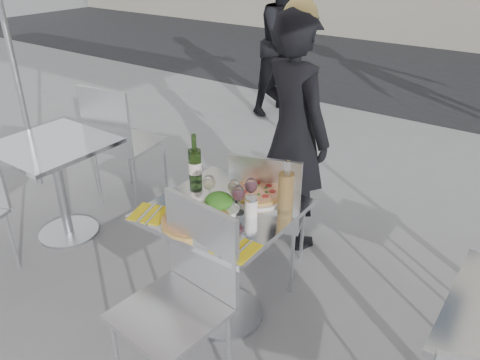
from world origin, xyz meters
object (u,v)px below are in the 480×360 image
Objects in this scene: side_table_left at (57,170)px; wineglass_red_a at (238,194)px; wine_bottle at (195,164)px; chair_near at (185,287)px; pizza_far at (258,193)px; pedestrian_a at (287,43)px; pizza_near at (196,221)px; salad_plate at (219,202)px; side_chair_lfar at (119,136)px; sugar_shaker at (251,207)px; wineglass_red_b at (251,187)px; main_table at (224,241)px; woman_diner at (294,134)px; napkin_right at (236,248)px; wineglass_white_a at (209,183)px; napkin_left at (150,213)px; chair_far at (268,207)px; carafe at (286,192)px; wineglass_white_b at (234,188)px.

side_table_left is 4.76× the size of wineglass_red_a.
wine_bottle is at bearing 161.34° from wineglass_red_a.
chair_near is 2.99× the size of pizza_far.
pedestrian_a reaches higher than pizza_near.
side_table_left is at bearing -173.27° from wine_bottle.
wineglass_red_a is (0.12, 0.20, 0.10)m from pizza_near.
side_chair_lfar is at bearing 157.89° from salad_plate.
sugar_shaker is 0.68× the size of wineglass_red_b.
wine_bottle reaches higher than pizza_near.
main_table is 0.45× the size of woman_diner.
napkin_right is (1.86, -3.62, -0.13)m from pedestrian_a.
side_table_left is 4.76× the size of wineglass_white_a.
pedestrian_a is 16.41× the size of sugar_shaker.
side_chair_lfar is at bearing 152.78° from chair_near.
chair_near reaches higher than napkin_left.
wine_bottle is at bearing 175.64° from wineglass_red_b.
chair_far is at bearing 86.45° from salad_plate.
pizza_far is 1.48× the size of salad_plate.
carafe is (0.28, 0.15, 0.33)m from main_table.
pizza_far reaches higher than pizza_near.
pedestrian_a is 3.76m from wineglass_red_a.
carafe reaches higher than pizza_far.
wineglass_white_b is at bearing 152.49° from side_chair_lfar.
pizza_near is 0.26m from napkin_left.
pedestrian_a is at bearing 116.22° from wineglass_white_b.
pizza_far is 0.22m from sugar_shaker.
wineglass_white_a is at bearing 110.73° from pizza_near.
pizza_near is 0.48m from carafe.
chair_far is at bearing 101.73° from chair_near.
woman_diner reaches higher than main_table.
sugar_shaker is (1.76, -3.34, -0.07)m from pedestrian_a.
wine_bottle is 0.41m from wineglass_red_b.
wineglass_red_b is 0.79× the size of napkin_right.
side_chair_lfar is at bearing 161.23° from sugar_shaker.
side_chair_lfar is 1.29m from wine_bottle.
chair_near is (1.61, -0.45, 0.04)m from side_table_left.
sugar_shaker is at bearing 0.63° from side_table_left.
woman_diner reaches higher than sugar_shaker.
wineglass_white_b reaches higher than pizza_near.
carafe is at bearing 158.19° from side_chair_lfar.
woman_diner reaches higher than wineglass_white_b.
wine_bottle is at bearing 165.53° from sugar_shaker.
pedestrian_a is at bearing 120.37° from carafe.
woman_diner reaches higher than chair_far.
main_table is 0.43m from napkin_right.
wineglass_white_b is 0.07m from wineglass_red_a.
side_table_left is 1.51m from salad_plate.
pizza_far is at bearing 10.92° from wine_bottle.
pizza_far is (0.06, -0.21, 0.22)m from chair_far.
wine_bottle reaches higher than wineglass_white_b.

